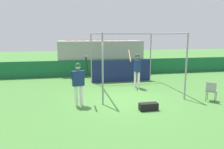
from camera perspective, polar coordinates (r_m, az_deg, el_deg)
The scene contains 9 objects.
ground_plane at distance 9.44m, azimuth 3.32°, elevation -6.78°, with size 60.00×60.00×0.00m, color #477F38.
outfield_wall at distance 15.02m, azimuth -2.49°, elevation 1.81°, with size 24.00×0.12×1.09m.
bleacher_section at distance 16.18m, azimuth -3.22°, elevation 4.69°, with size 5.95×2.40×2.37m.
batting_cage at distance 12.20m, azimuth 3.42°, elevation 3.16°, with size 3.67×4.16×2.86m.
player_batter at distance 11.45m, azimuth 6.52°, elevation 1.88°, with size 0.55×0.93×1.99m.
player_waiting at distance 8.58m, azimuth -8.74°, elevation -1.48°, with size 0.73×0.54×2.01m.
folding_chair at distance 10.04m, azimuth 24.51°, elevation -3.61°, with size 0.57×0.57×0.84m.
equipment_bag at distance 8.32m, azimuth 9.49°, elevation -8.27°, with size 0.70×0.28×0.28m.
baseball at distance 12.20m, azimuth 3.60°, elevation -2.64°, with size 0.07×0.07×0.07m.
Camera 1 is at (-2.34, -8.71, 2.78)m, focal length 35.00 mm.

